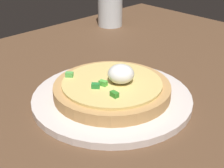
% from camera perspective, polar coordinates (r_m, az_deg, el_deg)
% --- Properties ---
extents(dining_table, '(1.23, 0.73, 0.03)m').
position_cam_1_polar(dining_table, '(0.55, -8.79, -4.82)').
color(dining_table, brown).
rests_on(dining_table, ground).
extents(plate, '(0.26, 0.26, 0.01)m').
position_cam_1_polar(plate, '(0.55, -0.00, -2.40)').
color(plate, silver).
rests_on(plate, dining_table).
extents(pizza, '(0.19, 0.19, 0.05)m').
position_cam_1_polar(pizza, '(0.54, 0.09, -0.65)').
color(pizza, tan).
rests_on(pizza, plate).
extents(cup_near, '(0.07, 0.07, 0.11)m').
position_cam_1_polar(cup_near, '(0.93, -0.33, 13.20)').
color(cup_near, silver).
rests_on(cup_near, dining_table).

